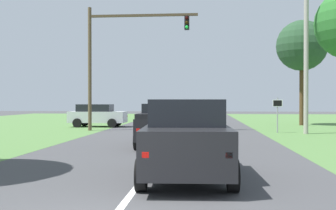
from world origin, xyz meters
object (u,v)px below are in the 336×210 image
(red_suv_near, at_px, (187,137))
(keep_moving_sign, at_px, (277,110))
(crossing_suv_far, at_px, (97,115))
(traffic_light, at_px, (116,50))
(extra_tree_1, at_px, (302,46))
(pickup_truck_lead, at_px, (165,124))
(utility_pole_right, at_px, (306,58))

(red_suv_near, bearing_deg, keep_moving_sign, 71.76)
(crossing_suv_far, bearing_deg, red_suv_near, -69.29)
(traffic_light, height_order, extra_tree_1, extra_tree_1)
(pickup_truck_lead, bearing_deg, extra_tree_1, 59.17)
(red_suv_near, xyz_separation_m, pickup_truck_lead, (-1.24, 7.37, -0.09))
(pickup_truck_lead, xyz_separation_m, traffic_light, (-4.11, 9.07, 4.46))
(red_suv_near, height_order, pickup_truck_lead, red_suv_near)
(red_suv_near, bearing_deg, pickup_truck_lead, 99.58)
(utility_pole_right, bearing_deg, traffic_light, 172.17)
(red_suv_near, distance_m, crossing_suv_far, 21.77)
(traffic_light, bearing_deg, utility_pole_right, -7.83)
(utility_pole_right, bearing_deg, keep_moving_sign, 159.72)
(keep_moving_sign, distance_m, crossing_suv_far, 13.72)
(red_suv_near, bearing_deg, traffic_light, 108.05)
(extra_tree_1, bearing_deg, pickup_truck_lead, -120.83)
(crossing_suv_far, relative_size, extra_tree_1, 0.50)
(red_suv_near, xyz_separation_m, extra_tree_1, (8.50, 23.70, 5.44))
(utility_pole_right, relative_size, extra_tree_1, 1.08)
(red_suv_near, bearing_deg, utility_pole_right, 65.78)
(crossing_suv_far, distance_m, utility_pole_right, 15.84)
(red_suv_near, distance_m, keep_moving_sign, 16.20)
(traffic_light, bearing_deg, crossing_suv_far, 120.86)
(pickup_truck_lead, height_order, keep_moving_sign, keep_moving_sign)
(pickup_truck_lead, relative_size, utility_pole_right, 0.57)
(extra_tree_1, bearing_deg, keep_moving_sign, -112.42)
(red_suv_near, height_order, extra_tree_1, extra_tree_1)
(pickup_truck_lead, relative_size, keep_moving_sign, 2.37)
(red_suv_near, xyz_separation_m, utility_pole_right, (6.66, 14.79, 3.56))
(red_suv_near, xyz_separation_m, crossing_suv_far, (-7.70, 20.37, -0.15))
(pickup_truck_lead, relative_size, extra_tree_1, 0.61)
(extra_tree_1, bearing_deg, red_suv_near, -109.73)
(pickup_truck_lead, relative_size, crossing_suv_far, 1.22)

